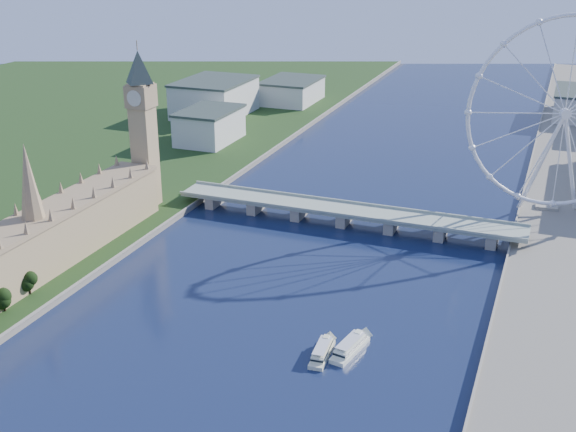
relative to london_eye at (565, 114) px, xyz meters
The scene contains 7 objects.
parliament_range 313.29m from the london_eye, 143.26° to the right, with size 24.00×200.00×70.00m.
big_ben 259.68m from the london_eye, 162.73° to the right, with size 20.02×20.02×110.00m.
westminster_bridge 145.38m from the london_eye, 155.34° to the right, with size 220.00×22.00×9.50m.
london_eye is the anchor object (origin of this frame).
city_skyline 226.06m from the london_eye, 111.50° to the left, with size 505.00×280.00×32.00m.
tour_boat_near 231.58m from the london_eye, 112.42° to the right, with size 6.75×26.60×5.85m, color beige, non-canonical shape.
tour_boat_far 221.27m from the london_eye, 110.64° to the right, with size 7.35×28.82×6.36m, color silver, non-canonical shape.
Camera 1 is at (118.06, -103.58, 169.90)m, focal length 45.00 mm.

